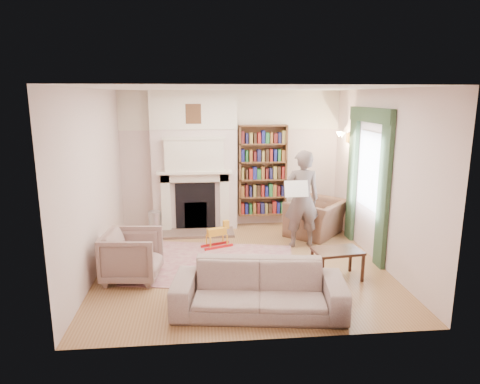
{
  "coord_description": "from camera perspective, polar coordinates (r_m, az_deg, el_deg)",
  "views": [
    {
      "loc": [
        -0.65,
        -6.55,
        2.69
      ],
      "look_at": [
        0.0,
        0.25,
        1.15
      ],
      "focal_mm": 32.0,
      "sensor_mm": 36.0,
      "label": 1
    }
  ],
  "objects": [
    {
      "name": "floor",
      "position": [
        7.11,
        0.2,
        -9.53
      ],
      "size": [
        4.5,
        4.5,
        0.0
      ],
      "primitive_type": "plane",
      "color": "brown",
      "rests_on": "ground"
    },
    {
      "name": "armchair_left",
      "position": [
        6.62,
        -14.16,
        -8.22
      ],
      "size": [
        0.89,
        0.87,
        0.74
      ],
      "primitive_type": "imported",
      "rotation": [
        0.0,
        0.0,
        1.47
      ],
      "color": "gray",
      "rests_on": "floor"
    },
    {
      "name": "fireplace",
      "position": [
        8.7,
        -6.08,
        4.01
      ],
      "size": [
        1.7,
        0.58,
        2.8
      ],
      "color": "beige",
      "rests_on": "floor"
    },
    {
      "name": "wall_left",
      "position": [
        6.86,
        -18.84,
        1.19
      ],
      "size": [
        0.0,
        4.5,
        4.5
      ],
      "primitive_type": "plane",
      "rotation": [
        1.57,
        0.0,
        1.57
      ],
      "color": "beige",
      "rests_on": "floor"
    },
    {
      "name": "sofa",
      "position": [
        5.53,
        2.52,
        -12.74
      ],
      "size": [
        2.25,
        1.13,
        0.63
      ],
      "primitive_type": "imported",
      "rotation": [
        0.0,
        0.0,
        -0.14
      ],
      "color": "#BCB09B",
      "rests_on": "floor"
    },
    {
      "name": "ceiling",
      "position": [
        6.58,
        0.21,
        13.66
      ],
      "size": [
        4.5,
        4.5,
        0.0
      ],
      "primitive_type": "plane",
      "rotation": [
        3.14,
        0.0,
        0.0
      ],
      "color": "white",
      "rests_on": "wall_back"
    },
    {
      "name": "rocking_horse",
      "position": [
        7.76,
        -3.12,
        -5.7
      ],
      "size": [
        0.59,
        0.41,
        0.48
      ],
      "primitive_type": null,
      "rotation": [
        0.0,
        0.0,
        0.38
      ],
      "color": "gold",
      "rests_on": "rug"
    },
    {
      "name": "man_reading",
      "position": [
        7.73,
        8.23,
        -0.94
      ],
      "size": [
        0.66,
        0.44,
        1.77
      ],
      "primitive_type": "imported",
      "rotation": [
        0.0,
        0.0,
        3.17
      ],
      "color": "#5E4F4B",
      "rests_on": "floor"
    },
    {
      "name": "wall_back",
      "position": [
        8.92,
        -1.23,
        4.38
      ],
      "size": [
        4.5,
        0.0,
        4.5
      ],
      "primitive_type": "plane",
      "rotation": [
        1.57,
        0.0,
        0.0
      ],
      "color": "beige",
      "rests_on": "floor"
    },
    {
      "name": "window",
      "position": [
        7.63,
        16.87,
        2.8
      ],
      "size": [
        0.02,
        0.9,
        1.3
      ],
      "primitive_type": "cube",
      "color": "silver",
      "rests_on": "wall_right"
    },
    {
      "name": "newspaper",
      "position": [
        7.46,
        7.52,
        0.43
      ],
      "size": [
        0.42,
        0.13,
        0.28
      ],
      "primitive_type": "cube",
      "rotation": [
        -0.35,
        0.0,
        0.03
      ],
      "color": "white",
      "rests_on": "man_reading"
    },
    {
      "name": "pelmet",
      "position": [
        7.51,
        17.0,
        9.8
      ],
      "size": [
        0.09,
        1.7,
        0.24
      ],
      "primitive_type": "cube",
      "color": "#2D462D",
      "rests_on": "wall_right"
    },
    {
      "name": "bookcase",
      "position": [
        8.9,
        3.02,
        2.88
      ],
      "size": [
        1.0,
        0.24,
        1.85
      ],
      "primitive_type": "cube",
      "color": "brown",
      "rests_on": "floor"
    },
    {
      "name": "coffee_table",
      "position": [
        6.66,
        12.79,
        -9.35
      ],
      "size": [
        0.75,
        0.54,
        0.45
      ],
      "primitive_type": null,
      "rotation": [
        0.0,
        0.0,
        0.13
      ],
      "color": "#381D13",
      "rests_on": "floor"
    },
    {
      "name": "comic_annuals",
      "position": [
        6.84,
        2.74,
        -10.3
      ],
      "size": [
        0.8,
        0.6,
        0.02
      ],
      "color": "red",
      "rests_on": "rug"
    },
    {
      "name": "wall_front",
      "position": [
        4.54,
        3.03,
        -3.82
      ],
      "size": [
        4.5,
        0.0,
        4.5
      ],
      "primitive_type": "plane",
      "rotation": [
        -1.57,
        0.0,
        0.0
      ],
      "color": "beige",
      "rests_on": "floor"
    },
    {
      "name": "game_box_lid",
      "position": [
        7.01,
        -3.92,
        -9.55
      ],
      "size": [
        0.32,
        0.27,
        0.05
      ],
      "primitive_type": "cube",
      "rotation": [
        0.0,
        0.0,
        0.41
      ],
      "color": "#A61324",
      "rests_on": "rug"
    },
    {
      "name": "armchair_reading",
      "position": [
        8.54,
        10.11,
        -3.41
      ],
      "size": [
        1.42,
        1.42,
        0.7
      ],
      "primitive_type": "imported",
      "rotation": [
        0.0,
        0.0,
        3.97
      ],
      "color": "brown",
      "rests_on": "floor"
    },
    {
      "name": "wall_sconce",
      "position": [
        8.52,
        12.99,
        7.06
      ],
      "size": [
        0.2,
        0.24,
        0.24
      ],
      "primitive_type": null,
      "color": "gold",
      "rests_on": "wall_right"
    },
    {
      "name": "paraffin_heater",
      "position": [
        8.34,
        -11.24,
        -4.38
      ],
      "size": [
        0.26,
        0.26,
        0.55
      ],
      "primitive_type": "cylinder",
      "rotation": [
        0.0,
        0.0,
        -0.09
      ],
      "color": "#AEB0B6",
      "rests_on": "floor"
    },
    {
      "name": "rug",
      "position": [
        7.11,
        -3.5,
        -9.51
      ],
      "size": [
        2.87,
        2.41,
        0.01
      ],
      "primitive_type": "cube",
      "rotation": [
        0.0,
        0.0,
        -0.2
      ],
      "color": "tan",
      "rests_on": "floor"
    },
    {
      "name": "curtain_left",
      "position": [
        7.03,
        18.6,
        -0.21
      ],
      "size": [
        0.07,
        0.32,
        2.4
      ],
      "primitive_type": "cube",
      "color": "#2D462D",
      "rests_on": "floor"
    },
    {
      "name": "wall_right",
      "position": [
        7.28,
        18.13,
        1.86
      ],
      "size": [
        0.0,
        4.5,
        4.5
      ],
      "primitive_type": "plane",
      "rotation": [
        1.57,
        0.0,
        -1.57
      ],
      "color": "beige",
      "rests_on": "floor"
    },
    {
      "name": "board_game",
      "position": [
        6.64,
        -5.22,
        -10.99
      ],
      "size": [
        0.48,
        0.48,
        0.03
      ],
      "primitive_type": "cube",
      "rotation": [
        0.0,
        0.0,
        -0.27
      ],
      "color": "#E9D952",
      "rests_on": "rug"
    },
    {
      "name": "curtain_right",
      "position": [
        8.3,
        14.73,
        1.94
      ],
      "size": [
        0.07,
        0.32,
        2.4
      ],
      "primitive_type": "cube",
      "color": "#2D462D",
      "rests_on": "floor"
    }
  ]
}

